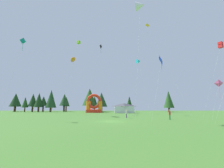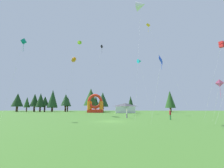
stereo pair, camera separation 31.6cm
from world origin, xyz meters
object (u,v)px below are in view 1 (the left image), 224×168
at_px(kite_orange_parafoil, 74,60).
at_px(kite_lime_box, 79,43).
at_px(kite_pink_diamond, 220,84).
at_px(kite_yellow_diamond, 148,27).
at_px(kite_teal_diamond, 24,42).
at_px(kite_red_box, 221,45).
at_px(kite_blue_diamond, 163,60).
at_px(person_midfield, 127,113).
at_px(kite_white_delta, 141,5).
at_px(kite_black_diamond, 102,47).
at_px(kite_cyan_delta, 139,61).
at_px(person_near_camera, 170,114).
at_px(festival_tent, 125,108).
at_px(inflatable_yellow_castle, 95,106).

xyz_separation_m(kite_orange_parafoil, kite_lime_box, (-0.49, 8.29, 8.19)).
xyz_separation_m(kite_lime_box, kite_pink_diamond, (28.23, -23.56, -16.88)).
relative_size(kite_yellow_diamond, kite_teal_diamond, 1.65).
relative_size(kite_red_box, kite_pink_diamond, 2.11).
distance_m(kite_blue_diamond, person_midfield, 14.39).
xyz_separation_m(kite_white_delta, kite_black_diamond, (-10.10, 22.86, -0.62)).
height_order(kite_orange_parafoil, kite_cyan_delta, kite_cyan_delta).
height_order(person_near_camera, festival_tent, festival_tent).
height_order(kite_white_delta, person_midfield, kite_white_delta).
xyz_separation_m(kite_orange_parafoil, kite_cyan_delta, (18.25, 4.29, 0.78)).
distance_m(kite_orange_parafoil, kite_pink_diamond, 32.83).
distance_m(kite_red_box, person_near_camera, 15.25).
bearing_deg(kite_cyan_delta, kite_orange_parafoil, -166.76).
relative_size(kite_lime_box, kite_pink_diamond, 3.57).
height_order(kite_red_box, kite_pink_diamond, kite_red_box).
height_order(kite_black_diamond, kite_yellow_diamond, kite_yellow_diamond).
relative_size(person_near_camera, inflatable_yellow_castle, 0.26).
relative_size(kite_orange_parafoil, kite_teal_diamond, 1.03).
distance_m(kite_orange_parafoil, kite_lime_box, 11.67).
xyz_separation_m(kite_red_box, person_midfield, (-16.37, 7.01, -12.29)).
distance_m(kite_teal_diamond, kite_cyan_delta, 29.78).
bearing_deg(inflatable_yellow_castle, kite_cyan_delta, -47.53).
bearing_deg(kite_black_diamond, kite_orange_parafoil, -115.08).
bearing_deg(person_midfield, kite_black_diamond, 50.03).
relative_size(kite_red_box, kite_black_diamond, 0.57).
xyz_separation_m(kite_pink_diamond, festival_tent, (-12.99, 32.23, -4.30)).
xyz_separation_m(kite_white_delta, person_near_camera, (4.62, -1.64, -23.00)).
relative_size(kite_orange_parafoil, kite_black_diamond, 0.63).
xyz_separation_m(kite_white_delta, kite_cyan_delta, (1.72, 13.42, -8.59)).
distance_m(kite_pink_diamond, kite_cyan_delta, 23.71).
bearing_deg(kite_teal_diamond, kite_black_diamond, 64.58).
bearing_deg(kite_blue_diamond, kite_lime_box, 125.60).
relative_size(kite_black_diamond, person_midfield, 14.04).
bearing_deg(person_near_camera, kite_red_box, -129.60).
height_order(kite_yellow_diamond, festival_tent, kite_yellow_diamond).
height_order(kite_white_delta, kite_teal_diamond, kite_white_delta).
xyz_separation_m(kite_yellow_diamond, kite_teal_diamond, (-26.20, -12.19, -9.41)).
relative_size(kite_white_delta, kite_blue_diamond, 2.51).
distance_m(person_midfield, inflatable_yellow_castle, 28.81).
distance_m(kite_white_delta, festival_tent, 34.39).
bearing_deg(festival_tent, kite_red_box, -63.82).
distance_m(kite_lime_box, kite_teal_diamond, 23.43).
bearing_deg(person_midfield, kite_pink_diamond, -90.00).
bearing_deg(kite_orange_parafoil, kite_blue_diamond, -44.22).
relative_size(kite_lime_box, kite_yellow_diamond, 0.96).
bearing_deg(kite_lime_box, person_midfield, -47.01).
bearing_deg(kite_pink_diamond, kite_red_box, 37.88).
bearing_deg(kite_teal_diamond, kite_cyan_delta, 34.91).
relative_size(kite_teal_diamond, person_near_camera, 8.03).
bearing_deg(festival_tent, kite_teal_diamond, -125.14).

